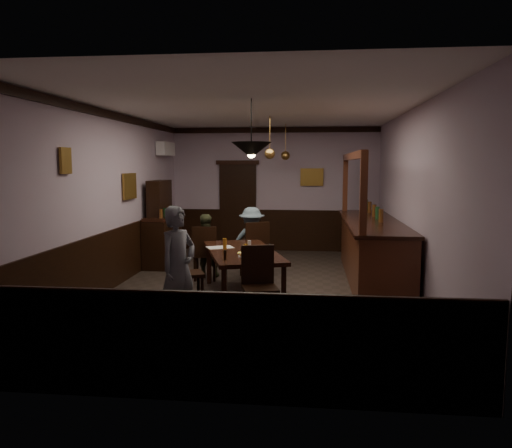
# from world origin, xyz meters

# --- Properties ---
(room) EXTENTS (5.01, 8.01, 3.01)m
(room) POSITION_xyz_m (0.00, 0.00, 1.50)
(room) COLOR #2D2621
(room) RESTS_ON ground
(dining_table) EXTENTS (1.62, 2.40, 0.75)m
(dining_table) POSITION_xyz_m (-0.19, -0.44, 0.69)
(dining_table) COLOR black
(dining_table) RESTS_ON ground
(chair_far_left) EXTENTS (0.47, 0.47, 1.00)m
(chair_far_left) POSITION_xyz_m (-1.02, 0.63, 0.55)
(chair_far_left) COLOR black
(chair_far_left) RESTS_ON ground
(chair_far_right) EXTENTS (0.61, 0.61, 1.06)m
(chair_far_right) POSITION_xyz_m (-0.13, 0.91, 0.58)
(chair_far_right) COLOR black
(chair_far_right) RESTS_ON ground
(chair_near) EXTENTS (0.55, 0.55, 1.03)m
(chair_near) POSITION_xyz_m (0.21, -1.69, 0.56)
(chair_near) COLOR black
(chair_near) RESTS_ON ground
(chair_side) EXTENTS (0.55, 0.55, 0.97)m
(chair_side) POSITION_xyz_m (-1.02, -0.92, 0.53)
(chair_side) COLOR black
(chair_side) RESTS_ON ground
(person_standing) EXTENTS (0.61, 0.68, 1.57)m
(person_standing) POSITION_xyz_m (-0.82, -1.95, 0.79)
(person_standing) COLOR slate
(person_standing) RESTS_ON ground
(person_seated_left) EXTENTS (0.71, 0.65, 1.18)m
(person_seated_left) POSITION_xyz_m (-1.09, 0.90, 0.59)
(person_seated_left) COLOR #3E4328
(person_seated_left) RESTS_ON ground
(person_seated_right) EXTENTS (0.86, 0.51, 1.30)m
(person_seated_right) POSITION_xyz_m (-0.23, 1.17, 0.65)
(person_seated_right) COLOR slate
(person_seated_right) RESTS_ON ground
(newspaper_left) EXTENTS (0.51, 0.45, 0.01)m
(newspaper_left) POSITION_xyz_m (-0.59, -0.21, 0.75)
(newspaper_left) COLOR silver
(newspaper_left) RESTS_ON dining_table
(newspaper_right) EXTENTS (0.47, 0.38, 0.01)m
(newspaper_right) POSITION_xyz_m (-0.00, -0.15, 0.75)
(newspaper_right) COLOR silver
(newspaper_right) RESTS_ON dining_table
(napkin) EXTENTS (0.19, 0.19, 0.00)m
(napkin) POSITION_xyz_m (-0.15, -0.65, 0.75)
(napkin) COLOR #FAFF5D
(napkin) RESTS_ON dining_table
(saucer) EXTENTS (0.15, 0.15, 0.01)m
(saucer) POSITION_xyz_m (0.22, -0.85, 0.76)
(saucer) COLOR white
(saucer) RESTS_ON dining_table
(coffee_cup) EXTENTS (0.10, 0.10, 0.07)m
(coffee_cup) POSITION_xyz_m (0.27, -0.92, 0.80)
(coffee_cup) COLOR white
(coffee_cup) RESTS_ON saucer
(pastry_plate) EXTENTS (0.22, 0.22, 0.01)m
(pastry_plate) POSITION_xyz_m (-0.06, -0.98, 0.76)
(pastry_plate) COLOR white
(pastry_plate) RESTS_ON dining_table
(pastry_ring_a) EXTENTS (0.13, 0.13, 0.04)m
(pastry_ring_a) POSITION_xyz_m (-0.10, -0.97, 0.79)
(pastry_ring_a) COLOR #C68C47
(pastry_ring_a) RESTS_ON pastry_plate
(pastry_ring_b) EXTENTS (0.13, 0.13, 0.04)m
(pastry_ring_b) POSITION_xyz_m (-0.03, -0.91, 0.79)
(pastry_ring_b) COLOR #C68C47
(pastry_ring_b) RESTS_ON pastry_plate
(soda_can) EXTENTS (0.07, 0.07, 0.12)m
(soda_can) POSITION_xyz_m (-0.12, -0.54, 0.81)
(soda_can) COLOR orange
(soda_can) RESTS_ON dining_table
(beer_glass) EXTENTS (0.06, 0.06, 0.20)m
(beer_glass) POSITION_xyz_m (-0.46, -0.50, 0.85)
(beer_glass) COLOR #BF721E
(beer_glass) RESTS_ON dining_table
(water_glass) EXTENTS (0.06, 0.06, 0.15)m
(water_glass) POSITION_xyz_m (-0.09, -0.36, 0.82)
(water_glass) COLOR silver
(water_glass) RESTS_ON dining_table
(pepper_mill) EXTENTS (0.04, 0.04, 0.14)m
(pepper_mill) POSITION_xyz_m (-0.33, -1.23, 0.82)
(pepper_mill) COLOR black
(pepper_mill) RESTS_ON dining_table
(sideboard) EXTENTS (0.48, 1.34, 1.77)m
(sideboard) POSITION_xyz_m (-2.21, 1.93, 0.71)
(sideboard) COLOR black
(sideboard) RESTS_ON ground
(bar_counter) EXTENTS (0.96, 4.11, 2.31)m
(bar_counter) POSITION_xyz_m (1.99, 0.98, 0.58)
(bar_counter) COLOR #4A2213
(bar_counter) RESTS_ON ground
(door_back) EXTENTS (0.90, 0.06, 2.10)m
(door_back) POSITION_xyz_m (-0.90, 3.95, 1.05)
(door_back) COLOR black
(door_back) RESTS_ON ground
(ac_unit) EXTENTS (0.20, 0.85, 0.30)m
(ac_unit) POSITION_xyz_m (-2.38, 2.90, 2.45)
(ac_unit) COLOR white
(ac_unit) RESTS_ON ground
(picture_left_small) EXTENTS (0.04, 0.28, 0.36)m
(picture_left_small) POSITION_xyz_m (-2.46, -1.60, 2.15)
(picture_left_small) COLOR olive
(picture_left_small) RESTS_ON ground
(picture_left_large) EXTENTS (0.04, 0.62, 0.48)m
(picture_left_large) POSITION_xyz_m (-2.46, 0.80, 1.70)
(picture_left_large) COLOR olive
(picture_left_large) RESTS_ON ground
(picture_back) EXTENTS (0.55, 0.04, 0.42)m
(picture_back) POSITION_xyz_m (0.90, 3.96, 1.80)
(picture_back) COLOR olive
(picture_back) RESTS_ON ground
(pendant_iron) EXTENTS (0.56, 0.56, 0.81)m
(pendant_iron) POSITION_xyz_m (0.05, -1.20, 2.30)
(pendant_iron) COLOR black
(pendant_iron) RESTS_ON ground
(pendant_brass_mid) EXTENTS (0.20, 0.20, 0.81)m
(pendant_brass_mid) POSITION_xyz_m (0.10, 1.30, 2.30)
(pendant_brass_mid) COLOR #BF8C3F
(pendant_brass_mid) RESTS_ON ground
(pendant_brass_far) EXTENTS (0.20, 0.20, 0.81)m
(pendant_brass_far) POSITION_xyz_m (0.30, 3.17, 2.30)
(pendant_brass_far) COLOR #BF8C3F
(pendant_brass_far) RESTS_ON ground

